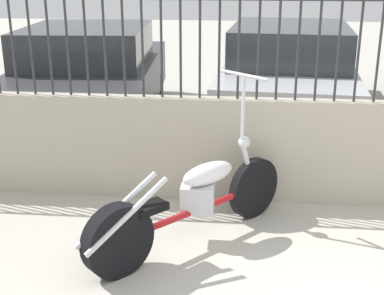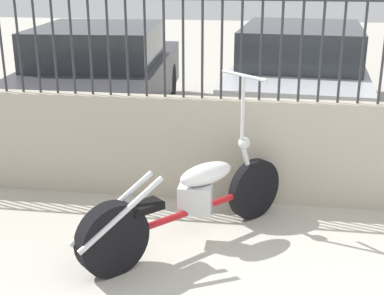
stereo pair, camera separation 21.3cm
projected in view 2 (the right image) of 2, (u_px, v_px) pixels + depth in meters
name	position (u px, v px, depth m)	size (l,w,h in m)	color
low_wall	(323.00, 154.00, 5.16)	(9.82, 0.18, 1.03)	#B2A893
fence_railing	(333.00, 36.00, 4.79)	(9.82, 0.04, 0.95)	#2D2D33
motorcycle_red	(181.00, 206.00, 4.41)	(1.55, 1.64, 1.39)	black
car_dark_grey	(102.00, 74.00, 7.89)	(2.10, 4.21, 1.43)	black
car_silver	(300.00, 73.00, 8.01)	(2.18, 4.62, 1.42)	black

